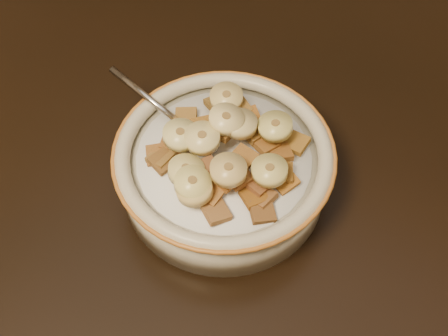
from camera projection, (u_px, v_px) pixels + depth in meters
The scene contains 42 objects.
table at pixel (180, 181), 0.57m from camera, with size 1.40×0.90×0.04m, color black.
cereal_bowl at pixel (224, 172), 0.53m from camera, with size 0.19×0.19×0.05m, color beige.
milk at pixel (224, 158), 0.51m from camera, with size 0.16×0.16×0.00m, color white.
spoon at pixel (198, 138), 0.51m from camera, with size 0.03×0.05×0.01m, color #B8B8B8.
cereal_square_0 at pixel (296, 143), 0.51m from camera, with size 0.02×0.02×0.01m, color brown.
cereal_square_1 at pixel (158, 155), 0.50m from camera, with size 0.02×0.02×0.01m, color brown.
cereal_square_2 at pixel (258, 183), 0.48m from camera, with size 0.02×0.02×0.01m, color brown.
cereal_square_3 at pixel (239, 108), 0.53m from camera, with size 0.02×0.02×0.01m, color brown.
cereal_square_4 at pixel (239, 177), 0.48m from camera, with size 0.02×0.02×0.01m, color brown.
cereal_square_5 at pixel (265, 144), 0.50m from camera, with size 0.02×0.02×0.01m, color brown.
cereal_square_6 at pixel (253, 132), 0.51m from camera, with size 0.02×0.02×0.01m, color brown.
cereal_square_7 at pixel (249, 117), 0.52m from camera, with size 0.02×0.02×0.01m, color #9C551C.
cereal_square_8 at pixel (223, 131), 0.50m from camera, with size 0.02×0.02×0.01m, color brown.
cereal_square_9 at pixel (210, 192), 0.47m from camera, with size 0.02×0.02×0.01m, color olive.
cereal_square_10 at pixel (262, 197), 0.48m from camera, with size 0.02×0.02×0.01m, color brown.
cereal_square_11 at pixel (216, 212), 0.47m from camera, with size 0.02×0.02×0.01m, color brown.
cereal_square_12 at pixel (173, 142), 0.51m from camera, with size 0.02×0.02×0.01m, color brown.
cereal_square_13 at pixel (207, 170), 0.48m from camera, with size 0.02×0.02×0.01m, color brown.
cereal_square_14 at pixel (284, 180), 0.49m from camera, with size 0.02×0.02×0.01m, color #925920.
cereal_square_15 at pixel (280, 152), 0.50m from camera, with size 0.02×0.02×0.01m, color brown.
cereal_square_16 at pixel (161, 158), 0.50m from camera, with size 0.02×0.02×0.01m, color brown.
cereal_square_17 at pixel (281, 173), 0.49m from camera, with size 0.02×0.02×0.01m, color #8C5C1E.
cereal_square_18 at pixel (217, 104), 0.53m from camera, with size 0.02×0.02×0.01m, color brown.
cereal_square_19 at pixel (180, 130), 0.51m from camera, with size 0.02×0.02×0.01m, color olive.
cereal_square_20 at pixel (262, 212), 0.47m from camera, with size 0.02×0.02×0.01m, color brown.
cereal_square_21 at pixel (227, 178), 0.48m from camera, with size 0.02×0.02×0.01m, color #9B5A1F.
cereal_square_22 at pixel (254, 196), 0.47m from camera, with size 0.02×0.02×0.01m, color brown.
cereal_square_23 at pixel (186, 118), 0.53m from camera, with size 0.02×0.02×0.01m, color brown.
cereal_square_24 at pixel (244, 157), 0.48m from camera, with size 0.02×0.02×0.01m, color #9B6623.
cereal_square_25 at pixel (163, 161), 0.50m from camera, with size 0.02×0.02×0.01m, color brown.
cereal_square_26 at pixel (204, 127), 0.51m from camera, with size 0.02×0.02×0.01m, color #9C5F21.
banana_slice_0 at pixel (186, 171), 0.47m from camera, with size 0.03×0.03×0.01m, color #FAED91.
banana_slice_1 at pixel (226, 98), 0.52m from camera, with size 0.03×0.03×0.01m, color tan.
banana_slice_2 at pixel (275, 126), 0.49m from camera, with size 0.03×0.03×0.01m, color #CCC070.
banana_slice_3 at pixel (202, 138), 0.48m from camera, with size 0.03×0.03×0.01m, color #FFEF9D.
banana_slice_4 at pixel (226, 119), 0.49m from camera, with size 0.03×0.03×0.01m, color #FFE6A3.
banana_slice_5 at pixel (180, 135), 0.48m from camera, with size 0.03×0.03×0.01m, color #E7DD84.
banana_slice_6 at pixel (240, 124), 0.49m from camera, with size 0.03×0.03×0.01m, color #D9BF83.
banana_slice_7 at pixel (269, 170), 0.47m from camera, with size 0.03×0.03×0.01m, color tan.
banana_slice_8 at pixel (228, 170), 0.46m from camera, with size 0.03×0.03×0.01m, color #D5B571.
banana_slice_9 at pixel (194, 189), 0.47m from camera, with size 0.03×0.03×0.01m, color tan.
banana_slice_10 at pixel (193, 183), 0.46m from camera, with size 0.03×0.03×0.01m, color #F1E67D.
Camera 1 is at (0.20, -0.25, 1.21)m, focal length 45.00 mm.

